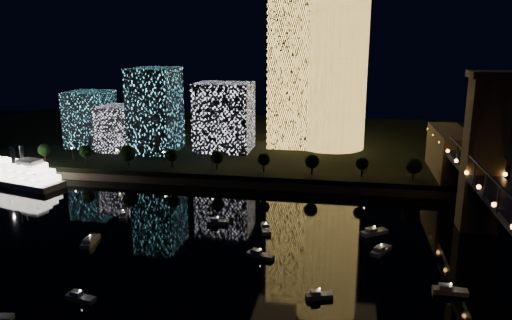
{
  "coord_description": "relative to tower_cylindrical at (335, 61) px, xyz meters",
  "views": [
    {
      "loc": [
        22.54,
        -109.87,
        60.06
      ],
      "look_at": [
        -7.29,
        55.0,
        18.35
      ],
      "focal_mm": 35.0,
      "sensor_mm": 36.0,
      "label": 1
    }
  ],
  "objects": [
    {
      "name": "street_lamps",
      "position": [
        -50.23,
        -47.98,
        -39.36
      ],
      "size": [
        132.7,
        0.7,
        5.65
      ],
      "color": "black",
      "rests_on": "far_bank"
    },
    {
      "name": "tower_cylindrical",
      "position": [
        0.0,
        0.0,
        0.0
      ],
      "size": [
        34.0,
        34.0,
        86.51
      ],
      "color": "#FFC151",
      "rests_on": "far_bank"
    },
    {
      "name": "ground",
      "position": [
        -16.23,
        -141.98,
        -48.38
      ],
      "size": [
        520.0,
        520.0,
        0.0
      ],
      "primitive_type": "plane",
      "color": "black",
      "rests_on": "ground"
    },
    {
      "name": "esplanade_trees",
      "position": [
        -45.2,
        -53.98,
        -37.92
      ],
      "size": [
        166.13,
        6.93,
        8.97
      ],
      "color": "black",
      "rests_on": "far_bank"
    },
    {
      "name": "motorboats",
      "position": [
        -21.3,
        -128.0,
        -47.57
      ],
      "size": [
        107.64,
        72.4,
        2.78
      ],
      "color": "silver",
      "rests_on": "ground"
    },
    {
      "name": "riverboat",
      "position": [
        -133.89,
        -71.64,
        -44.08
      ],
      "size": [
        56.69,
        24.79,
        16.79
      ],
      "color": "silver",
      "rests_on": "ground"
    },
    {
      "name": "midrise_blocks",
      "position": [
        -84.11,
        -19.99,
        -26.91
      ],
      "size": [
        93.55,
        32.88,
        40.47
      ],
      "color": "silver",
      "rests_on": "far_bank"
    },
    {
      "name": "tower_rectangular",
      "position": [
        -20.23,
        0.99,
        -5.97
      ],
      "size": [
        23.52,
        23.52,
        74.83
      ],
      "primitive_type": "cube",
      "color": "#FFC151",
      "rests_on": "far_bank"
    },
    {
      "name": "seawall",
      "position": [
        -16.23,
        -59.98,
        -46.88
      ],
      "size": [
        420.0,
        6.0,
        3.0
      ],
      "primitive_type": "cube",
      "color": "#6B5E4C",
      "rests_on": "ground"
    },
    {
      "name": "far_bank",
      "position": [
        -16.23,
        18.02,
        -45.88
      ],
      "size": [
        420.0,
        160.0,
        5.0
      ],
      "primitive_type": "cube",
      "color": "black",
      "rests_on": "ground"
    }
  ]
}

